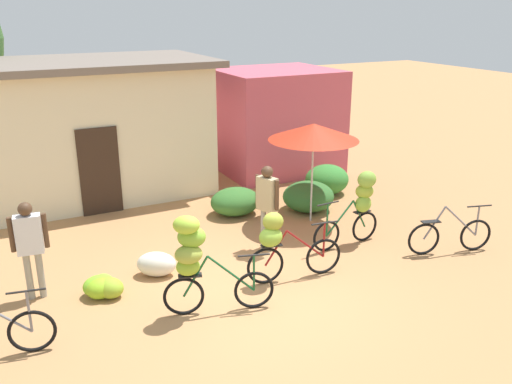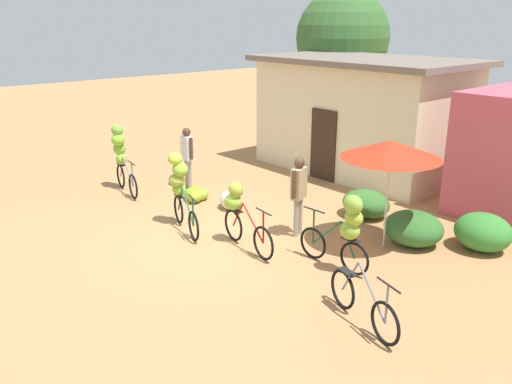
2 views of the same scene
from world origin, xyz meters
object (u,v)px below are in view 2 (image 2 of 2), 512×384
Objects in this scene: banana_pile_on_ground at (196,194)px; market_umbrella at (391,149)px; bicycle_leftmost at (121,152)px; building_low at (362,114)px; bicycle_center_loaded at (239,211)px; bicycle_near_pile at (180,183)px; person_vendor at (187,152)px; produce_sack at (229,200)px; tree_behind_building at (343,38)px; person_bystander at (299,188)px; bicycle_rightmost at (363,303)px; bicycle_by_shop at (346,227)px.

market_umbrella is at bearing 14.41° from banana_pile_on_ground.
market_umbrella reaches higher than bicycle_leftmost.
banana_pile_on_ground is at bearing -98.44° from building_low.
bicycle_leftmost reaches higher than bicycle_center_loaded.
bicycle_leftmost is at bearing 175.16° from bicycle_near_pile.
building_low is 5.35m from person_vendor.
banana_pile_on_ground is 0.47× the size of person_vendor.
bicycle_leftmost is 1.75m from person_vendor.
building_low is 5.35m from produce_sack.
produce_sack is at bearing -67.29° from tree_behind_building.
bicycle_rightmost is at bearing -29.22° from person_bystander.
bicycle_leftmost is at bearing -155.40° from banana_pile_on_ground.
bicycle_rightmost is at bearing -12.09° from banana_pile_on_ground.
tree_behind_building is 13.09m from bicycle_rightmost.
market_umbrella is 1.29× the size of person_bystander.
bicycle_center_loaded is at bearing -32.56° from produce_sack.
building_low is 7.07m from bicycle_by_shop.
person_vendor is (-5.79, -0.80, -1.00)m from market_umbrella.
person_vendor is 0.97× the size of person_bystander.
building_low reaches higher than bicycle_near_pile.
building_low is at bearing 92.14° from produce_sack.
banana_pile_on_ground is at bearing 24.60° from bicycle_leftmost.
produce_sack is at bearing -87.86° from building_low.
banana_pile_on_ground is at bearing -23.90° from person_vendor.
building_low reaches higher than bicycle_rightmost.
bicycle_by_shop is at bearing -17.90° from person_bystander.
tree_behind_building is 3.40× the size of bicycle_by_shop.
produce_sack is 2.14m from person_vendor.
bicycle_near_pile reaches higher than bicycle_rightmost.
market_umbrella is 2.79× the size of banana_pile_on_ground.
market_umbrella is 1.85m from bicycle_by_shop.
tree_behind_building is 9.32m from bicycle_leftmost.
bicycle_near_pile is 1.01× the size of person_vendor.
produce_sack is at bearing 173.04° from bicycle_by_shop.
bicycle_leftmost is 1.02× the size of person_bystander.
banana_pile_on_ground is (-0.81, -5.43, -1.51)m from building_low.
tree_behind_building is 11.27m from bicycle_by_shop.
bicycle_by_shop is (0.19, -1.44, -1.15)m from market_umbrella.
bicycle_by_shop is 5.06m from banana_pile_on_ground.
bicycle_by_shop is (3.80, 1.02, -0.12)m from bicycle_near_pile.
tree_behind_building is at bearing 125.69° from person_bystander.
bicycle_near_pile is 1.70m from produce_sack.
produce_sack is at bearing 16.09° from banana_pile_on_ground.
building_low reaches higher than bicycle_leftmost.
banana_pile_on_ground is at bearing -163.91° from produce_sack.
building_low is 3.96× the size of bicycle_by_shop.
bicycle_center_loaded reaches higher than produce_sack.
produce_sack is (-4.00, 0.49, -0.65)m from bicycle_by_shop.
bicycle_rightmost is 3.59m from person_bystander.
tree_behind_building reaches higher than bicycle_center_loaded.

